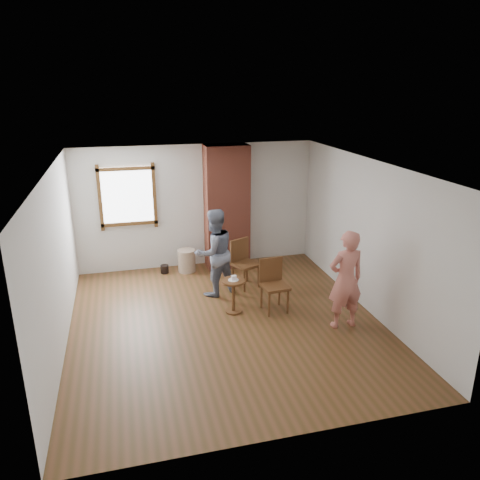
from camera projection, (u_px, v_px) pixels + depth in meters
The scene contains 12 objects.
ground at pixel (226, 323), 7.76m from camera, with size 5.50×5.50×0.00m, color brown.
room_shell at pixel (213, 208), 7.72m from camera, with size 5.04×5.52×2.62m.
brick_chimney at pixel (227, 207), 9.78m from camera, with size 0.90×0.50×2.60m, color #A24D39.
stoneware_crock at pixel (187, 261), 9.80m from camera, with size 0.37×0.37×0.47m, color tan.
dark_pot at pixel (165, 269), 9.75m from camera, with size 0.17×0.17×0.17m, color black.
dining_chair_left at pixel (243, 260), 9.02m from camera, with size 0.58×0.58×0.93m.
dining_chair_right at pixel (273, 282), 8.08m from camera, with size 0.47×0.47×0.92m.
side_table at pixel (233, 291), 7.99m from camera, with size 0.40×0.40×0.60m.
cake_plate at pixel (233, 280), 7.93m from camera, with size 0.18×0.18×0.01m, color white.
cake_slice at pixel (234, 278), 7.92m from camera, with size 0.08×0.07×0.06m, color white.
man at pixel (214, 253), 8.57m from camera, with size 0.80×0.62×1.64m, color #121932.
person_pink at pixel (346, 280), 7.40m from camera, with size 0.60×0.39×1.64m, color #D6786B.
Camera 1 is at (-1.49, -6.75, 3.79)m, focal length 35.00 mm.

